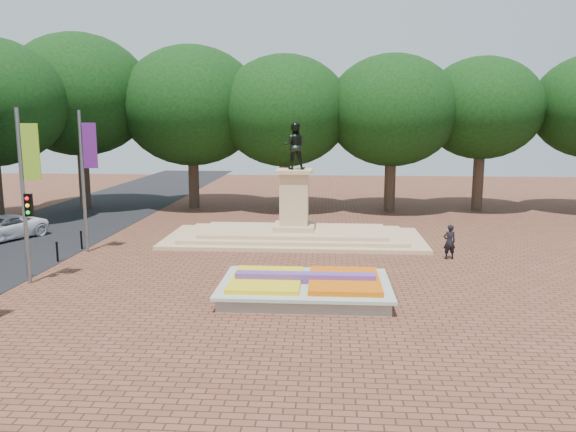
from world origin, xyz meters
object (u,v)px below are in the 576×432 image
object	(u,v)px
pedestrian	(449,242)
flower_bed	(306,287)
monument	(294,224)
van	(2,228)

from	to	relation	value
pedestrian	flower_bed	bearing A→B (deg)	32.98
monument	pedestrian	size ratio (longest dim) A/B	8.39
monument	van	world-z (taller)	monument
flower_bed	pedestrian	size ratio (longest dim) A/B	3.78
flower_bed	van	bearing A→B (deg)	152.50
flower_bed	monument	size ratio (longest dim) A/B	0.45
van	pedestrian	world-z (taller)	pedestrian
flower_bed	monument	bearing A→B (deg)	95.87
monument	van	xyz separation A→B (m)	(-16.03, -1.12, -0.22)
flower_bed	van	world-z (taller)	van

